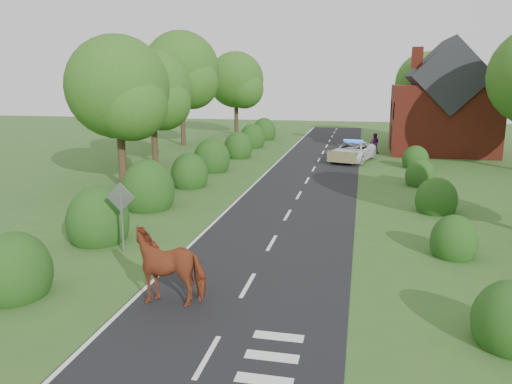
% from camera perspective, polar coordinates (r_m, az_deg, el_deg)
% --- Properties ---
extents(ground, '(120.00, 120.00, 0.00)m').
position_cam_1_polar(ground, '(15.11, -0.95, -10.68)').
color(ground, '#335A24').
extents(road, '(6.00, 70.00, 0.02)m').
position_cam_1_polar(road, '(29.29, 5.65, 0.93)').
color(road, black).
rests_on(road, ground).
extents(road_markings, '(4.96, 70.00, 0.01)m').
position_cam_1_polar(road_markings, '(27.51, 1.85, 0.23)').
color(road_markings, white).
rests_on(road_markings, road).
extents(hedgerow_left, '(2.75, 50.41, 3.00)m').
position_cam_1_polar(hedgerow_left, '(27.49, -8.74, 1.62)').
color(hedgerow_left, '#224717').
rests_on(hedgerow_left, ground).
extents(hedgerow_right, '(2.10, 45.78, 2.10)m').
position_cam_1_polar(hedgerow_right, '(25.54, 19.54, -0.29)').
color(hedgerow_right, '#224717').
rests_on(hedgerow_right, ground).
extents(tree_left_a, '(5.74, 5.60, 8.38)m').
position_cam_1_polar(tree_left_a, '(28.45, -15.17, 11.02)').
color(tree_left_a, '#332316').
rests_on(tree_left_a, ground).
extents(tree_left_b, '(5.74, 5.60, 8.07)m').
position_cam_1_polar(tree_left_b, '(36.34, -11.49, 11.04)').
color(tree_left_b, '#332316').
rests_on(tree_left_b, ground).
extents(tree_left_c, '(6.97, 6.80, 10.22)m').
position_cam_1_polar(tree_left_c, '(46.13, -8.25, 13.34)').
color(tree_left_c, '#332316').
rests_on(tree_left_c, ground).
extents(tree_left_d, '(6.15, 6.00, 8.89)m').
position_cam_1_polar(tree_left_d, '(54.99, -2.07, 12.43)').
color(tree_left_d, '#332316').
rests_on(tree_left_d, ground).
extents(tree_right_c, '(6.15, 6.00, 8.58)m').
position_cam_1_polar(tree_right_c, '(51.71, 19.25, 11.39)').
color(tree_right_c, '#332316').
rests_on(tree_right_c, ground).
extents(road_sign, '(1.06, 0.08, 2.53)m').
position_cam_1_polar(road_sign, '(18.04, -15.17, -1.65)').
color(road_sign, gray).
rests_on(road_sign, ground).
extents(house, '(8.00, 7.40, 9.17)m').
position_cam_1_polar(house, '(44.01, 20.61, 9.12)').
color(house, maroon).
rests_on(house, ground).
extents(cow, '(2.60, 1.64, 1.73)m').
position_cam_1_polar(cow, '(14.18, -9.72, -8.72)').
color(cow, brown).
rests_on(cow, ground).
extents(police_van, '(3.71, 5.66, 1.59)m').
position_cam_1_polar(police_van, '(37.99, 11.00, 4.58)').
color(police_van, white).
rests_on(police_van, ground).
extents(pedestrian_red, '(0.69, 0.59, 1.60)m').
position_cam_1_polar(pedestrian_red, '(42.42, 13.35, 5.42)').
color(pedestrian_red, '#A02216').
rests_on(pedestrian_red, ground).
extents(pedestrian_purple, '(0.87, 0.71, 1.66)m').
position_cam_1_polar(pedestrian_purple, '(42.36, 13.38, 5.45)').
color(pedestrian_purple, '#4D1855').
rests_on(pedestrian_purple, ground).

